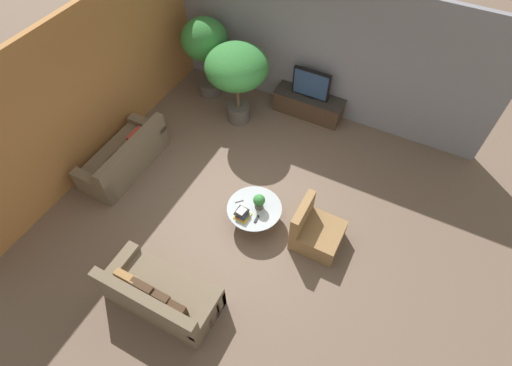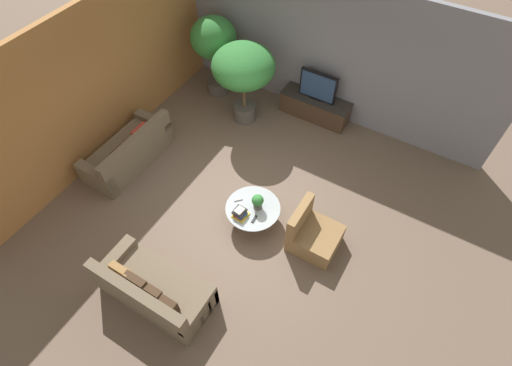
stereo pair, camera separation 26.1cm
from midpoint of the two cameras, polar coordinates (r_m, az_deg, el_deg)
The scene contains 15 objects.
ground_plane at distance 7.62m, azimuth -0.92°, elevation -3.06°, with size 24.00×24.00×0.00m, color brown.
back_wall_stone at distance 8.75m, azimuth 10.74°, elevation 18.09°, with size 7.40×0.12×3.00m, color gray.
side_wall_left at distance 8.32m, azimuth -20.40°, elevation 13.69°, with size 0.12×7.40×3.00m, color #B2753D.
media_console at distance 9.22m, azimuth 9.25°, elevation 10.66°, with size 1.56×0.50×0.52m.
television at distance 8.86m, azimuth 9.72°, elevation 13.46°, with size 0.83×0.13×0.66m.
coffee_table at distance 7.19m, azimuth 0.60°, elevation -4.11°, with size 0.98×0.98×0.39m.
couch_by_wall at distance 8.45m, azimuth -16.85°, elevation 4.23°, with size 0.84×1.89×0.84m.
couch_near_entry at distance 6.62m, azimuth -13.33°, elevation -14.64°, with size 1.80×0.84×0.84m.
armchair_wicker at distance 7.02m, azimuth 9.15°, elevation -7.31°, with size 0.80×0.76×0.86m.
potted_palm_tall at distance 9.23m, azimuth -5.19°, elevation 19.41°, with size 1.01×1.01×1.88m.
potted_palm_corner at distance 8.39m, azimuth -0.88°, elevation 15.92°, with size 1.30×1.30×1.82m.
potted_plant_tabletop at distance 6.96m, azimuth 1.32°, elevation -2.67°, with size 0.21×0.21×0.31m.
book_stack at distance 6.95m, azimuth -1.23°, elevation -4.32°, with size 0.26×0.26×0.16m.
remote_black at distance 6.95m, azimuth 0.82°, elevation -5.19°, with size 0.04×0.16×0.02m, color black.
remote_silver at distance 7.19m, azimuth -1.52°, elevation -2.42°, with size 0.04×0.16×0.02m, color gray.
Camera 2 is at (2.48, -3.66, 6.21)m, focal length 28.00 mm.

